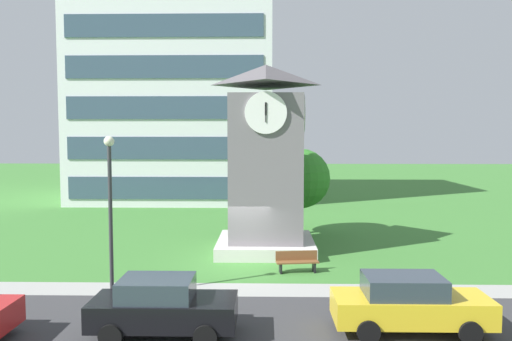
# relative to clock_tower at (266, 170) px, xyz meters

# --- Properties ---
(ground_plane) EXTENTS (160.00, 160.00, 0.00)m
(ground_plane) POSITION_rel_clock_tower_xyz_m (-1.02, -2.94, -4.10)
(ground_plane) COLOR #3D7A33
(street_asphalt) EXTENTS (120.00, 7.20, 0.01)m
(street_asphalt) POSITION_rel_clock_tower_xyz_m (-1.02, -10.73, -4.10)
(street_asphalt) COLOR #38383A
(street_asphalt) RESTS_ON ground
(kerb_strip) EXTENTS (120.00, 1.60, 0.01)m
(kerb_strip) POSITION_rel_clock_tower_xyz_m (-1.02, -6.33, -4.10)
(kerb_strip) COLOR #9E9E99
(kerb_strip) RESTS_ON ground
(office_building) EXTENTS (17.05, 13.64, 22.40)m
(office_building) POSITION_rel_clock_tower_xyz_m (-8.05, 21.49, 7.10)
(office_building) COLOR silver
(office_building) RESTS_ON ground
(clock_tower) EXTENTS (4.76, 4.76, 9.27)m
(clock_tower) POSITION_rel_clock_tower_xyz_m (0.00, 0.00, 0.00)
(clock_tower) COLOR slate
(clock_tower) RESTS_ON ground
(park_bench) EXTENTS (1.85, 0.71, 0.88)m
(park_bench) POSITION_rel_clock_tower_xyz_m (1.34, -3.86, -3.64)
(park_bench) COLOR brown
(park_bench) RESTS_ON ground
(street_lamp) EXTENTS (0.36, 0.36, 5.77)m
(street_lamp) POSITION_rel_clock_tower_xyz_m (-5.49, -7.33, -0.51)
(street_lamp) COLOR #333338
(street_lamp) RESTS_ON ground
(tree_near_tower) EXTENTS (3.51, 3.51, 5.03)m
(tree_near_tower) POSITION_rel_clock_tower_xyz_m (2.02, 4.44, -0.84)
(tree_near_tower) COLOR #513823
(tree_near_tower) RESTS_ON ground
(parked_car_black) EXTENTS (4.18, 1.96, 1.69)m
(parked_car_black) POSITION_rel_clock_tower_xyz_m (-2.98, -10.62, -3.24)
(parked_car_black) COLOR black
(parked_car_black) RESTS_ON ground
(parked_car_yellow) EXTENTS (4.55, 1.91, 1.69)m
(parked_car_yellow) POSITION_rel_clock_tower_xyz_m (4.23, -10.22, -3.24)
(parked_car_yellow) COLOR gold
(parked_car_yellow) RESTS_ON ground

